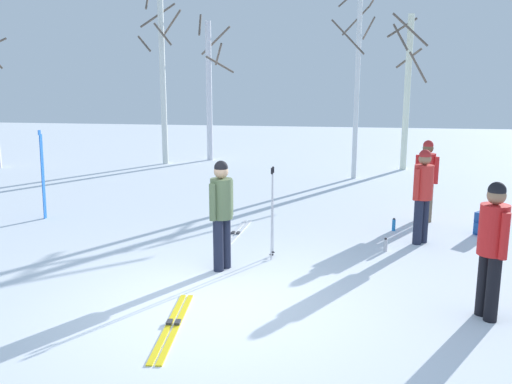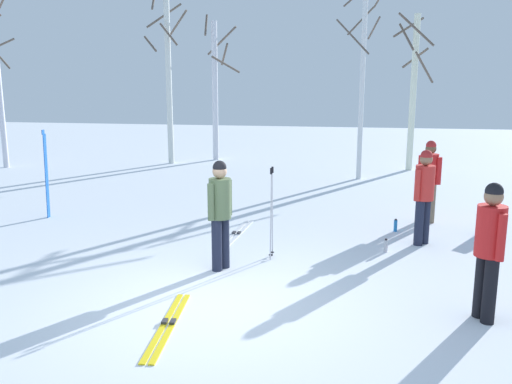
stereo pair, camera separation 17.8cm
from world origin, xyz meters
The scene contains 16 objects.
ground_plane centered at (0.00, 0.00, 0.00)m, with size 60.00×60.00×0.00m, color white.
person_0 centered at (3.29, 4.93, 0.98)m, with size 0.44×0.35×1.72m.
person_1 centered at (3.41, 0.16, 0.98)m, with size 0.34×0.49×1.72m.
person_2 centered at (-0.22, 1.30, 0.98)m, with size 0.34×0.48×1.72m.
person_3 centered at (3.00, 3.27, 0.98)m, with size 0.38×0.41×1.72m.
ski_pair_planted_0 centered at (-4.74, 3.80, 0.94)m, with size 0.05×0.23×1.90m.
ski_pair_lying_0 centered at (-0.42, 3.30, 0.01)m, with size 0.26×1.95×0.05m.
ski_pair_lying_1 centered at (-0.34, -0.74, 0.01)m, with size 0.38×1.85×0.05m.
ski_poles_0 centered at (0.47, 2.00, 0.81)m, with size 0.07×0.24×1.53m.
backpack_0 centered at (4.25, 4.03, 0.21)m, with size 0.34×0.35×0.44m.
water_bottle_0 centered at (2.35, 2.67, 0.11)m, with size 0.07×0.07×0.24m.
water_bottle_1 centered at (2.60, 4.04, 0.12)m, with size 0.07×0.07×0.25m.
birch_tree_1 centered at (-4.91, 11.92, 3.49)m, with size 1.58×1.80×6.63m.
birch_tree_2 centered at (-3.51, 13.13, 2.73)m, with size 1.41×1.69×5.37m.
birch_tree_3 centered at (1.86, 9.95, 3.03)m, with size 1.44×1.47×5.97m.
birch_tree_4 centered at (3.52, 11.97, 2.74)m, with size 1.36×1.39×5.06m.
Camera 1 is at (1.65, -6.35, 2.84)m, focal length 37.04 mm.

